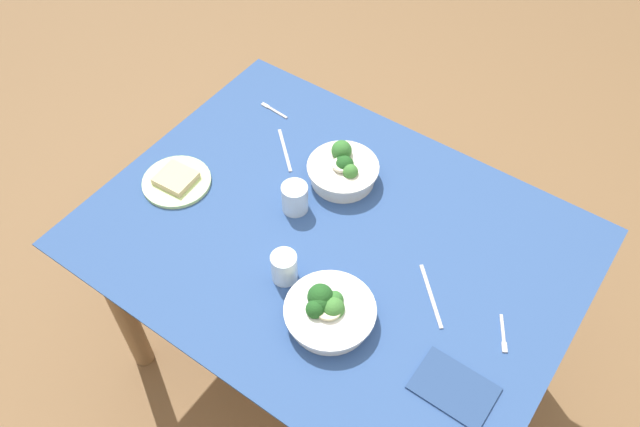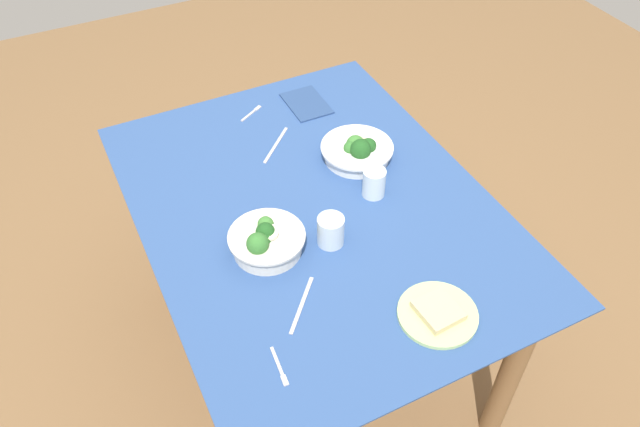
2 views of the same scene
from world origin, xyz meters
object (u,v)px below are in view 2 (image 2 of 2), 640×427
object	(u,v)px
water_glass_center	(331,231)
napkin_folded_upper	(306,103)
water_glass_side	(374,183)
fork_by_near_bowl	(252,113)
table_knife_right	(276,145)
broccoli_bowl_far	(358,151)
broccoli_bowl_near	(266,241)
bread_side_plate	(438,313)
table_knife_left	(302,305)
fork_by_far_bowl	(280,368)

from	to	relation	value
water_glass_center	napkin_folded_upper	xyz separation A→B (m)	(-0.64, 0.23, -0.04)
water_glass_side	napkin_folded_upper	xyz separation A→B (m)	(-0.52, 0.02, -0.04)
napkin_folded_upper	fork_by_near_bowl	bearing A→B (deg)	-100.09
water_glass_center	table_knife_right	size ratio (longest dim) A/B	0.46
broccoli_bowl_far	table_knife_right	world-z (taller)	broccoli_bowl_far
broccoli_bowl_near	water_glass_side	bearing A→B (deg)	100.56
fork_by_near_bowl	bread_side_plate	bearing A→B (deg)	-115.07
bread_side_plate	water_glass_center	xyz separation A→B (m)	(-0.35, -0.13, 0.03)
broccoli_bowl_near	table_knife_left	bearing A→B (deg)	1.72
broccoli_bowl_far	fork_by_far_bowl	world-z (taller)	broccoli_bowl_far
broccoli_bowl_far	water_glass_side	bearing A→B (deg)	-12.22
broccoli_bowl_far	water_glass_side	world-z (taller)	broccoli_bowl_far
bread_side_plate	fork_by_far_bowl	bearing A→B (deg)	-95.17
water_glass_side	napkin_folded_upper	size ratio (longest dim) A/B	0.48
water_glass_center	fork_by_near_bowl	xyz separation A→B (m)	(-0.68, 0.03, -0.04)
fork_by_near_bowl	napkin_folded_upper	world-z (taller)	napkin_folded_upper
fork_by_far_bowl	broccoli_bowl_near	bearing A→B (deg)	166.32
fork_by_far_bowl	table_knife_right	xyz separation A→B (m)	(-0.78, 0.33, -0.00)
bread_side_plate	table_knife_left	xyz separation A→B (m)	(-0.18, -0.30, -0.01)
water_glass_side	table_knife_right	world-z (taller)	water_glass_side
water_glass_side	fork_by_far_bowl	xyz separation A→B (m)	(0.43, -0.50, -0.04)
broccoli_bowl_near	napkin_folded_upper	xyz separation A→B (m)	(-0.59, 0.40, -0.04)
water_glass_side	broccoli_bowl_near	bearing A→B (deg)	-79.44
broccoli_bowl_far	fork_by_near_bowl	world-z (taller)	broccoli_bowl_far
table_knife_right	broccoli_bowl_far	bearing A→B (deg)	94.04
broccoli_bowl_near	table_knife_left	size ratio (longest dim) A/B	1.15
water_glass_side	fork_by_near_bowl	world-z (taller)	water_glass_side
bread_side_plate	water_glass_side	xyz separation A→B (m)	(-0.47, 0.08, 0.03)
fork_by_near_bowl	table_knife_right	distance (m)	0.21
broccoli_bowl_near	napkin_folded_upper	bearing A→B (deg)	145.63
broccoli_bowl_near	fork_by_far_bowl	distance (m)	0.38
bread_side_plate	napkin_folded_upper	distance (m)	1.00
water_glass_side	fork_by_near_bowl	bearing A→B (deg)	-162.41
broccoli_bowl_near	bread_side_plate	distance (m)	0.50
table_knife_right	table_knife_left	bearing A→B (deg)	27.54
table_knife_left	fork_by_far_bowl	bearing A→B (deg)	0.99
broccoli_bowl_far	table_knife_left	bearing A→B (deg)	-42.34
fork_by_far_bowl	napkin_folded_upper	size ratio (longest dim) A/B	0.58
bread_side_plate	table_knife_right	xyz separation A→B (m)	(-0.82, -0.09, -0.01)
water_glass_center	bread_side_plate	bearing A→B (deg)	20.06
broccoli_bowl_near	fork_by_near_bowl	xyz separation A→B (m)	(-0.63, 0.21, -0.04)
broccoli_bowl_far	broccoli_bowl_near	world-z (taller)	broccoli_bowl_near
fork_by_far_bowl	napkin_folded_upper	distance (m)	1.09
water_glass_center	water_glass_side	world-z (taller)	same
broccoli_bowl_far	napkin_folded_upper	size ratio (longest dim) A/B	1.23
broccoli_bowl_far	bread_side_plate	world-z (taller)	broccoli_bowl_far
broccoli_bowl_near	water_glass_side	xyz separation A→B (m)	(-0.07, 0.38, 0.01)
fork_by_far_bowl	water_glass_side	bearing A→B (deg)	135.31
broccoli_bowl_near	bread_side_plate	size ratio (longest dim) A/B	1.04
table_knife_right	water_glass_center	bearing A→B (deg)	41.01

